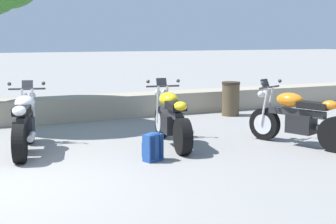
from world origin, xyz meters
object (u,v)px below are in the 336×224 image
object	(u,v)px
rider_backpack	(153,146)
trash_bin	(231,99)
motorcycle_orange_far_right	(298,119)
motorcycle_white_near_left	(25,124)
motorcycle_yellow_centre	(171,119)

from	to	relation	value
rider_backpack	trash_bin	bearing A→B (deg)	43.93
motorcycle_orange_far_right	trash_bin	bearing A→B (deg)	79.53
motorcycle_orange_far_right	rider_backpack	bearing A→B (deg)	179.35
motorcycle_white_near_left	rider_backpack	world-z (taller)	motorcycle_white_near_left
motorcycle_orange_far_right	trash_bin	distance (m)	3.43
motorcycle_yellow_centre	rider_backpack	distance (m)	1.20
motorcycle_white_near_left	motorcycle_yellow_centre	bearing A→B (deg)	-12.35
motorcycle_orange_far_right	motorcycle_white_near_left	bearing A→B (deg)	162.00
motorcycle_white_near_left	motorcycle_yellow_centre	distance (m)	2.59
motorcycle_white_near_left	trash_bin	bearing A→B (deg)	19.53
motorcycle_yellow_centre	motorcycle_orange_far_right	xyz separation A→B (m)	(2.11, -0.95, 0.00)
motorcycle_white_near_left	motorcycle_orange_far_right	bearing A→B (deg)	-18.00
motorcycle_yellow_centre	motorcycle_orange_far_right	distance (m)	2.31
rider_backpack	trash_bin	distance (m)	4.81
motorcycle_orange_far_right	rider_backpack	distance (m)	2.85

